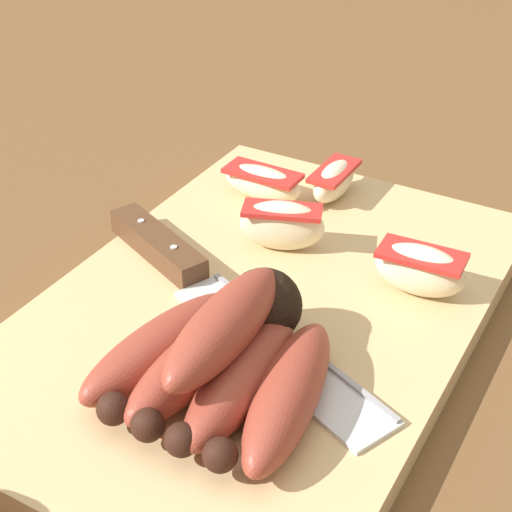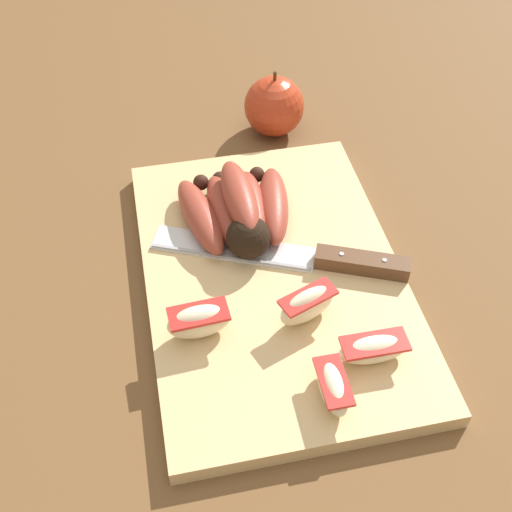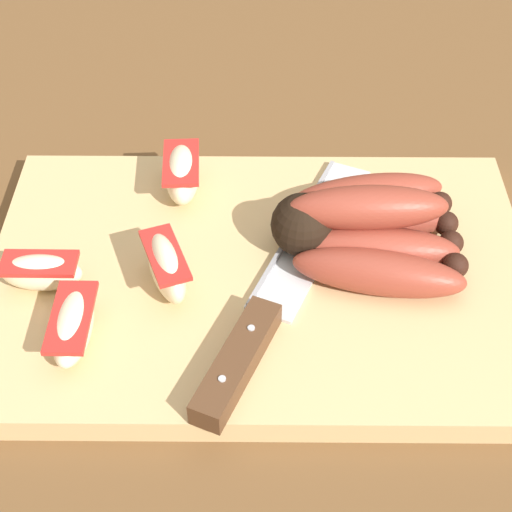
% 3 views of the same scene
% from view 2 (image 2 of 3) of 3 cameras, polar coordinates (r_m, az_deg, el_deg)
% --- Properties ---
extents(ground_plane, '(6.00, 6.00, 0.00)m').
position_cam_2_polar(ground_plane, '(0.72, 2.85, -1.90)').
color(ground_plane, brown).
extents(cutting_board, '(0.41, 0.27, 0.02)m').
position_cam_2_polar(cutting_board, '(0.70, 1.50, -1.92)').
color(cutting_board, tan).
rests_on(cutting_board, ground_plane).
extents(banana_bunch, '(0.14, 0.14, 0.06)m').
position_cam_2_polar(banana_bunch, '(0.73, -1.43, 4.00)').
color(banana_bunch, black).
rests_on(banana_bunch, cutting_board).
extents(chefs_knife, '(0.14, 0.27, 0.02)m').
position_cam_2_polar(chefs_knife, '(0.70, 5.30, -0.18)').
color(chefs_knife, silver).
rests_on(chefs_knife, cutting_board).
extents(apple_wedge_near, '(0.04, 0.07, 0.04)m').
position_cam_2_polar(apple_wedge_near, '(0.64, 4.91, -4.20)').
color(apple_wedge_near, beige).
rests_on(apple_wedge_near, cutting_board).
extents(apple_wedge_middle, '(0.03, 0.07, 0.03)m').
position_cam_2_polar(apple_wedge_middle, '(0.63, 10.24, -7.97)').
color(apple_wedge_middle, beige).
rests_on(apple_wedge_middle, cutting_board).
extents(apple_wedge_far, '(0.03, 0.06, 0.04)m').
position_cam_2_polar(apple_wedge_far, '(0.63, -4.98, -5.67)').
color(apple_wedge_far, beige).
rests_on(apple_wedge_far, cutting_board).
extents(apple_wedge_extra, '(0.06, 0.03, 0.03)m').
position_cam_2_polar(apple_wedge_extra, '(0.60, 6.40, -11.29)').
color(apple_wedge_extra, beige).
rests_on(apple_wedge_extra, cutting_board).
extents(whole_apple, '(0.08, 0.08, 0.09)m').
position_cam_2_polar(whole_apple, '(0.89, 1.59, 12.94)').
color(whole_apple, '#AD3319').
rests_on(whole_apple, ground_plane).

